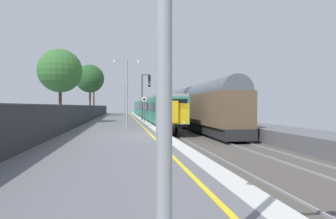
{
  "coord_description": "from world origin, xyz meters",
  "views": [
    {
      "loc": [
        -1.96,
        -15.93,
        1.64
      ],
      "look_at": [
        1.55,
        5.89,
        1.37
      ],
      "focal_mm": 30.48,
      "sensor_mm": 36.0,
      "label": 1
    }
  ],
  "objects_px": {
    "signal_gantry": "(144,91)",
    "platform_lamp_mid": "(127,87)",
    "background_tree_right": "(94,80)",
    "commuter_train_at_platform": "(149,108)",
    "speed_limit_sign": "(144,106)",
    "background_tree_centre": "(89,80)",
    "freight_train_adjacent_track": "(174,106)",
    "background_tree_left": "(60,72)",
    "platform_lamp_far": "(125,97)"
  },
  "relations": [
    {
      "from": "speed_limit_sign",
      "to": "background_tree_centre",
      "type": "bearing_deg",
      "value": 110.52
    },
    {
      "from": "platform_lamp_mid",
      "to": "speed_limit_sign",
      "type": "bearing_deg",
      "value": 74.45
    },
    {
      "from": "signal_gantry",
      "to": "platform_lamp_far",
      "type": "xyz_separation_m",
      "value": [
        -2.22,
        8.42,
        -0.34
      ]
    },
    {
      "from": "commuter_train_at_platform",
      "to": "freight_train_adjacent_track",
      "type": "distance_m",
      "value": 4.11
    },
    {
      "from": "platform_lamp_mid",
      "to": "background_tree_left",
      "type": "relative_size",
      "value": 0.74
    },
    {
      "from": "platform_lamp_mid",
      "to": "signal_gantry",
      "type": "bearing_deg",
      "value": 78.91
    },
    {
      "from": "freight_train_adjacent_track",
      "to": "signal_gantry",
      "type": "distance_m",
      "value": 12.01
    },
    {
      "from": "background_tree_centre",
      "to": "background_tree_right",
      "type": "distance_m",
      "value": 6.7
    },
    {
      "from": "signal_gantry",
      "to": "background_tree_centre",
      "type": "distance_m",
      "value": 17.84
    },
    {
      "from": "signal_gantry",
      "to": "background_tree_left",
      "type": "distance_m",
      "value": 9.97
    },
    {
      "from": "platform_lamp_mid",
      "to": "background_tree_centre",
      "type": "height_order",
      "value": "background_tree_centre"
    },
    {
      "from": "commuter_train_at_platform",
      "to": "freight_train_adjacent_track",
      "type": "bearing_deg",
      "value": 11.7
    },
    {
      "from": "background_tree_left",
      "to": "background_tree_centre",
      "type": "bearing_deg",
      "value": 88.81
    },
    {
      "from": "speed_limit_sign",
      "to": "platform_lamp_far",
      "type": "distance_m",
      "value": 13.25
    },
    {
      "from": "platform_lamp_mid",
      "to": "background_tree_right",
      "type": "relative_size",
      "value": 0.64
    },
    {
      "from": "signal_gantry",
      "to": "background_tree_centre",
      "type": "xyz_separation_m",
      "value": [
        -7.98,
        15.72,
        2.72
      ]
    },
    {
      "from": "platform_lamp_far",
      "to": "background_tree_centre",
      "type": "relative_size",
      "value": 0.59
    },
    {
      "from": "background_tree_right",
      "to": "signal_gantry",
      "type": "bearing_deg",
      "value": -70.66
    },
    {
      "from": "freight_train_adjacent_track",
      "to": "speed_limit_sign",
      "type": "bearing_deg",
      "value": -111.08
    },
    {
      "from": "freight_train_adjacent_track",
      "to": "signal_gantry",
      "type": "bearing_deg",
      "value": -117.51
    },
    {
      "from": "platform_lamp_far",
      "to": "background_tree_centre",
      "type": "xyz_separation_m",
      "value": [
        -5.76,
        7.3,
        3.06
      ]
    },
    {
      "from": "commuter_train_at_platform",
      "to": "background_tree_right",
      "type": "xyz_separation_m",
      "value": [
        -9.35,
        12.69,
        5.28
      ]
    },
    {
      "from": "platform_lamp_far",
      "to": "background_tree_left",
      "type": "distance_m",
      "value": 15.02
    },
    {
      "from": "signal_gantry",
      "to": "background_tree_left",
      "type": "relative_size",
      "value": 0.76
    },
    {
      "from": "platform_lamp_mid",
      "to": "platform_lamp_far",
      "type": "xyz_separation_m",
      "value": [
        -0.0,
        19.74,
        -0.11
      ]
    },
    {
      "from": "background_tree_left",
      "to": "speed_limit_sign",
      "type": "bearing_deg",
      "value": 3.59
    },
    {
      "from": "background_tree_left",
      "to": "background_tree_right",
      "type": "distance_m",
      "value": 27.6
    },
    {
      "from": "commuter_train_at_platform",
      "to": "speed_limit_sign",
      "type": "distance_m",
      "value": 14.47
    },
    {
      "from": "freight_train_adjacent_track",
      "to": "signal_gantry",
      "type": "xyz_separation_m",
      "value": [
        -5.49,
        -10.54,
        1.69
      ]
    },
    {
      "from": "platform_lamp_mid",
      "to": "background_tree_right",
      "type": "xyz_separation_m",
      "value": [
        -5.65,
        33.72,
        3.43
      ]
    },
    {
      "from": "signal_gantry",
      "to": "platform_lamp_mid",
      "type": "distance_m",
      "value": 11.53
    },
    {
      "from": "background_tree_centre",
      "to": "background_tree_right",
      "type": "xyz_separation_m",
      "value": [
        0.11,
        6.68,
        0.48
      ]
    },
    {
      "from": "signal_gantry",
      "to": "platform_lamp_mid",
      "type": "xyz_separation_m",
      "value": [
        -2.22,
        -11.32,
        -0.23
      ]
    },
    {
      "from": "freight_train_adjacent_track",
      "to": "background_tree_centre",
      "type": "relative_size",
      "value": 5.98
    },
    {
      "from": "commuter_train_at_platform",
      "to": "platform_lamp_far",
      "type": "xyz_separation_m",
      "value": [
        -3.71,
        -1.3,
        1.75
      ]
    },
    {
      "from": "speed_limit_sign",
      "to": "platform_lamp_mid",
      "type": "xyz_separation_m",
      "value": [
        -1.86,
        -6.68,
        1.45
      ]
    },
    {
      "from": "speed_limit_sign",
      "to": "background_tree_centre",
      "type": "distance_m",
      "value": 22.18
    },
    {
      "from": "freight_train_adjacent_track",
      "to": "speed_limit_sign",
      "type": "height_order",
      "value": "freight_train_adjacent_track"
    },
    {
      "from": "speed_limit_sign",
      "to": "platform_lamp_far",
      "type": "relative_size",
      "value": 0.52
    },
    {
      "from": "signal_gantry",
      "to": "speed_limit_sign",
      "type": "xyz_separation_m",
      "value": [
        -0.36,
        -4.63,
        -1.68
      ]
    },
    {
      "from": "platform_lamp_mid",
      "to": "background_tree_centre",
      "type": "relative_size",
      "value": 0.61
    },
    {
      "from": "speed_limit_sign",
      "to": "platform_lamp_mid",
      "type": "relative_size",
      "value": 0.5
    },
    {
      "from": "background_tree_left",
      "to": "background_tree_centre",
      "type": "distance_m",
      "value": 20.9
    },
    {
      "from": "signal_gantry",
      "to": "speed_limit_sign",
      "type": "relative_size",
      "value": 2.06
    },
    {
      "from": "background_tree_right",
      "to": "background_tree_left",
      "type": "bearing_deg",
      "value": -91.13
    },
    {
      "from": "background_tree_centre",
      "to": "background_tree_left",
      "type": "bearing_deg",
      "value": -91.19
    },
    {
      "from": "commuter_train_at_platform",
      "to": "platform_lamp_far",
      "type": "bearing_deg",
      "value": -160.73
    },
    {
      "from": "platform_lamp_mid",
      "to": "background_tree_left",
      "type": "bearing_deg",
      "value": 135.06
    },
    {
      "from": "commuter_train_at_platform",
      "to": "platform_lamp_mid",
      "type": "bearing_deg",
      "value": -99.99
    },
    {
      "from": "platform_lamp_mid",
      "to": "background_tree_right",
      "type": "distance_m",
      "value": 34.36
    }
  ]
}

